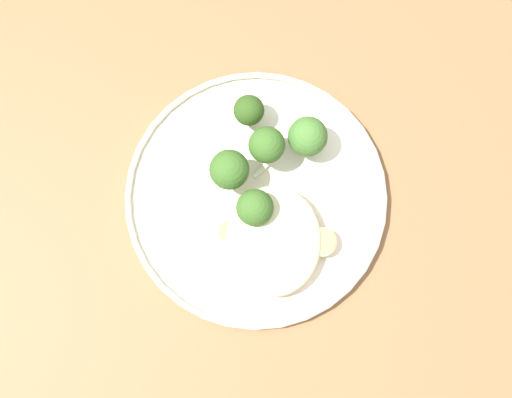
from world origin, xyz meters
TOP-DOWN VIEW (x-y plane):
  - ground at (0.00, 0.00)m, footprint 6.00×6.00m
  - wooden_dining_table at (0.00, 0.00)m, footprint 1.40×1.00m
  - dinner_plate at (-0.00, -0.03)m, footprint 0.29×0.29m
  - noodle_bed at (-0.05, -0.05)m, footprint 0.12×0.10m
  - seared_scallop_left_edge at (-0.07, -0.04)m, footprint 0.03×0.03m
  - seared_scallop_half_hidden at (-0.05, -0.10)m, footprint 0.03×0.03m
  - seared_scallop_large_seared at (-0.04, -0.05)m, footprint 0.03×0.03m
  - seared_scallop_front_small at (-0.04, -0.00)m, footprint 0.02×0.02m
  - seared_scallop_tilted_round at (-0.05, -0.07)m, footprint 0.02×0.02m
  - seared_scallop_rear_pale at (-0.09, -0.06)m, footprint 0.03×0.03m
  - seared_scallop_right_edge at (-0.03, -0.07)m, footprint 0.03×0.03m
  - broccoli_floret_left_leaning at (0.05, -0.04)m, footprint 0.04×0.04m
  - broccoli_floret_beside_noodles at (0.06, -0.08)m, footprint 0.04×0.04m
  - broccoli_floret_near_rim at (0.02, -0.00)m, footprint 0.04×0.04m
  - broccoli_floret_center_pile at (0.09, -0.02)m, footprint 0.03×0.03m
  - broccoli_floret_tall_stalk at (-0.02, -0.03)m, footprint 0.04×0.04m
  - onion_sliver_curled_piece at (0.08, -0.08)m, footprint 0.04×0.03m
  - onion_sliver_short_strip at (0.03, -0.04)m, footprint 0.03×0.03m

SIDE VIEW (x-z plane):
  - ground at x=0.00m, z-range 0.00..0.00m
  - wooden_dining_table at x=0.00m, z-range 0.29..1.03m
  - dinner_plate at x=0.00m, z-range 0.74..0.76m
  - onion_sliver_curled_piece at x=0.08m, z-range 0.75..0.76m
  - onion_sliver_short_strip at x=0.03m, z-range 0.75..0.76m
  - seared_scallop_large_seared at x=-0.04m, z-range 0.75..0.77m
  - seared_scallop_right_edge at x=-0.03m, z-range 0.75..0.77m
  - seared_scallop_rear_pale at x=-0.09m, z-range 0.75..0.77m
  - seared_scallop_half_hidden at x=-0.05m, z-range 0.75..0.77m
  - seared_scallop_front_small at x=-0.04m, z-range 0.75..0.77m
  - seared_scallop_left_edge at x=-0.07m, z-range 0.75..0.77m
  - seared_scallop_tilted_round at x=-0.05m, z-range 0.75..0.77m
  - noodle_bed at x=-0.05m, z-range 0.75..0.78m
  - broccoli_floret_center_pile at x=0.09m, z-range 0.75..0.80m
  - broccoli_floret_beside_noodles at x=0.06m, z-range 0.75..0.81m
  - broccoli_floret_near_rim at x=0.02m, z-range 0.76..0.82m
  - broccoli_floret_tall_stalk at x=-0.02m, z-range 0.76..0.82m
  - broccoli_floret_left_leaning at x=0.05m, z-range 0.76..0.82m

